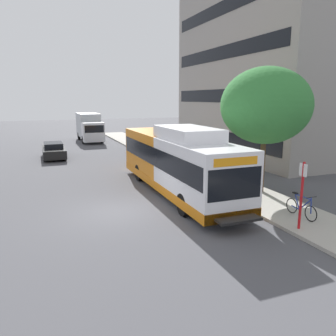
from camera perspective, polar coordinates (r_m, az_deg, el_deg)
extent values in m
plane|color=#4C4C51|center=(22.99, -13.03, -1.13)|extent=(120.00, 120.00, 0.00)
cube|color=#A8A399|center=(23.15, 5.12, -0.60)|extent=(3.00, 56.00, 0.14)
cube|color=white|center=(15.40, 5.55, -0.81)|extent=(2.54, 5.80, 2.73)
cube|color=orange|center=(20.64, -1.74, 2.48)|extent=(2.54, 5.80, 2.73)
cube|color=orange|center=(18.22, 1.36, -2.46)|extent=(2.57, 11.60, 0.44)
cube|color=black|center=(17.91, 1.38, 2.23)|extent=(2.58, 11.25, 0.96)
cube|color=black|center=(12.95, 11.28, -2.67)|extent=(2.34, 0.10, 1.24)
cube|color=orange|center=(12.75, 11.46, 1.11)|extent=(1.91, 0.08, 0.32)
cube|color=white|center=(16.42, 3.37, 5.91)|extent=(2.16, 4.06, 0.60)
cube|color=black|center=(13.02, 11.98, -8.61)|extent=(1.78, 0.60, 0.10)
cylinder|color=black|center=(14.63, 2.71, -6.25)|extent=(0.30, 1.00, 1.00)
cylinder|color=black|center=(15.65, 10.32, -5.22)|extent=(0.30, 1.00, 1.00)
cylinder|color=black|center=(20.79, -4.92, -0.81)|extent=(0.30, 1.00, 1.00)
cylinder|color=black|center=(21.52, 0.85, -0.33)|extent=(0.30, 1.00, 1.00)
cylinder|color=red|center=(13.56, 21.80, -4.44)|extent=(0.10, 0.10, 2.60)
cube|color=white|center=(13.31, 22.07, -0.31)|extent=(0.04, 0.36, 0.48)
torus|color=black|center=(14.79, 23.18, -7.17)|extent=(0.04, 0.66, 0.66)
torus|color=black|center=(15.54, 20.35, -6.04)|extent=(0.04, 0.66, 0.66)
cylinder|color=navy|center=(14.94, 22.33, -5.81)|extent=(0.05, 0.64, 0.64)
cylinder|color=navy|center=(15.25, 21.17, -5.37)|extent=(0.05, 0.34, 0.62)
cylinder|color=navy|center=(14.96, 22.03, -4.57)|extent=(0.05, 0.90, 0.05)
cylinder|color=navy|center=(15.39, 20.90, -6.31)|extent=(0.05, 0.45, 0.08)
cylinder|color=navy|center=(14.70, 23.22, -5.90)|extent=(0.05, 0.10, 0.67)
cylinder|color=black|center=(14.63, 23.26, -4.63)|extent=(0.52, 0.03, 0.03)
cube|color=black|center=(15.26, 20.89, -4.00)|extent=(0.12, 0.24, 0.06)
cylinder|color=#4C3823|center=(18.33, 15.76, 0.39)|extent=(0.28, 0.28, 2.81)
ellipsoid|color=#337A38|center=(17.99, 16.33, 10.18)|extent=(4.59, 4.59, 3.90)
cube|color=black|center=(30.11, -18.90, 2.63)|extent=(1.80, 4.50, 0.70)
cube|color=black|center=(30.13, -18.97, 3.60)|extent=(1.48, 2.34, 0.56)
cylinder|color=black|center=(28.79, -20.32, 1.67)|extent=(0.20, 0.64, 0.64)
cylinder|color=black|center=(28.85, -17.15, 1.90)|extent=(0.20, 0.64, 0.64)
cylinder|color=black|center=(31.45, -20.45, 2.47)|extent=(0.20, 0.64, 0.64)
cylinder|color=black|center=(31.51, -17.54, 2.68)|extent=(0.20, 0.64, 0.64)
cube|color=silver|center=(38.28, -12.68, 6.04)|extent=(2.30, 2.00, 2.10)
cube|color=#B2B7BC|center=(41.68, -13.46, 7.21)|extent=(2.30, 5.00, 2.70)
cube|color=black|center=(37.29, -12.47, 6.52)|extent=(2.07, 0.08, 0.80)
cylinder|color=black|center=(38.67, -14.23, 4.69)|extent=(0.26, 0.92, 0.92)
cylinder|color=black|center=(38.98, -11.22, 4.88)|extent=(0.26, 0.92, 0.92)
cylinder|color=black|center=(42.76, -14.95, 5.31)|extent=(0.26, 0.92, 0.92)
cylinder|color=black|center=(43.03, -12.21, 5.48)|extent=(0.26, 0.92, 0.92)
cube|color=black|center=(32.92, 17.71, 5.54)|extent=(11.93, 16.43, 1.10)
cube|color=black|center=(32.76, 18.10, 11.60)|extent=(11.93, 16.43, 1.10)
cube|color=black|center=(32.96, 18.51, 17.65)|extent=(11.93, 16.43, 1.10)
cube|color=black|center=(33.52, 18.93, 23.56)|extent=(11.93, 16.43, 1.10)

